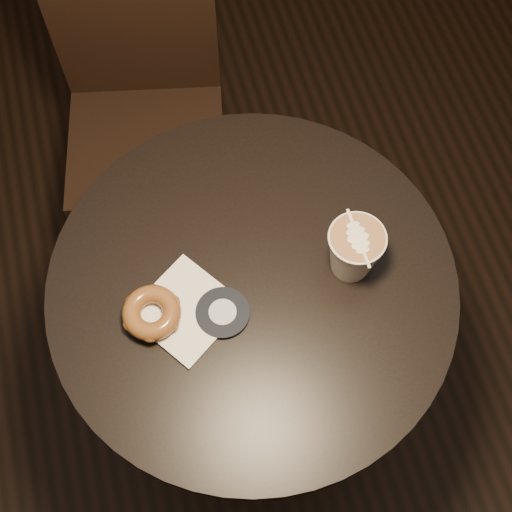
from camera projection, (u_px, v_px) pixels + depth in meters
name	position (u px, v px, depth m)	size (l,w,h in m)	color
cafe_table	(253.00, 323.00, 1.39)	(0.70, 0.70, 0.75)	black
chair	(141.00, 88.00, 1.66)	(0.44, 0.44, 0.94)	black
pastry_bag	(186.00, 310.00, 1.18)	(0.14, 0.14, 0.01)	white
doughnut	(152.00, 313.00, 1.16)	(0.10, 0.10, 0.03)	brown
latte_cup	(354.00, 252.00, 1.17)	(0.10, 0.10, 0.11)	white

